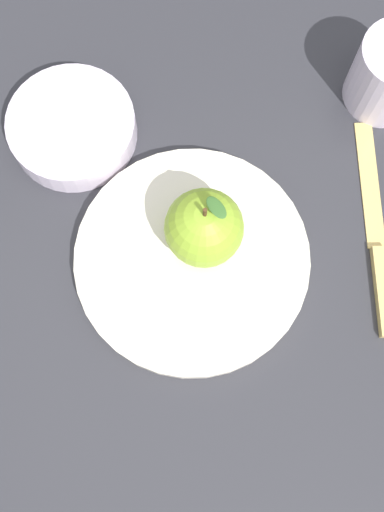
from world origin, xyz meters
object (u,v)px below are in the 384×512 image
Objects in this scene: apple at (204,228)px; knife at (377,245)px; dinner_plate at (192,259)px; side_bowl at (72,126)px.

knife is at bearing -18.50° from apple.
dinner_plate is 0.18m from side_bowl.
dinner_plate is 0.18m from knife.
knife is (0.18, -0.04, -0.01)m from dinner_plate.
apple is 0.39× the size of knife.
side_bowl is 0.33m from knife.
knife is at bearing -39.67° from side_bowl.
side_bowl reaches higher than knife.
side_bowl is at bearing 113.64° from dinner_plate.
dinner_plate is 1.75× the size of side_bowl.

